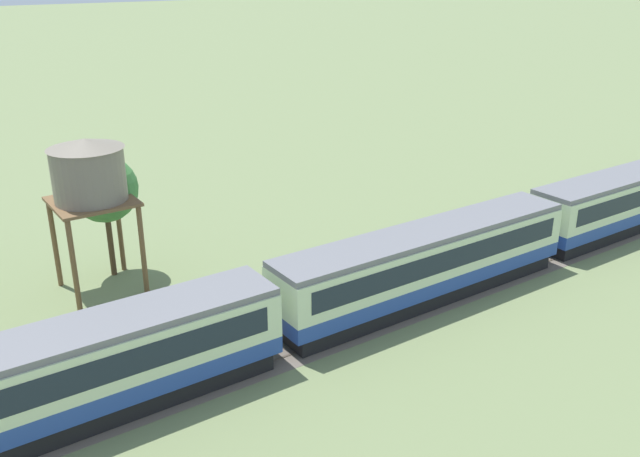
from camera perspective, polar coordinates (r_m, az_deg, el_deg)
passenger_train at (r=36.56m, az=9.21°, el=-2.61°), size 94.57×3.14×4.01m
railway_track at (r=41.17m, az=14.61°, el=-3.60°), size 135.94×3.60×0.04m
water_tower at (r=37.47m, az=-18.90°, el=4.40°), size 4.16×4.16×8.58m
yard_tree_0 at (r=39.57m, az=-17.73°, el=3.16°), size 3.77×3.77×7.13m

